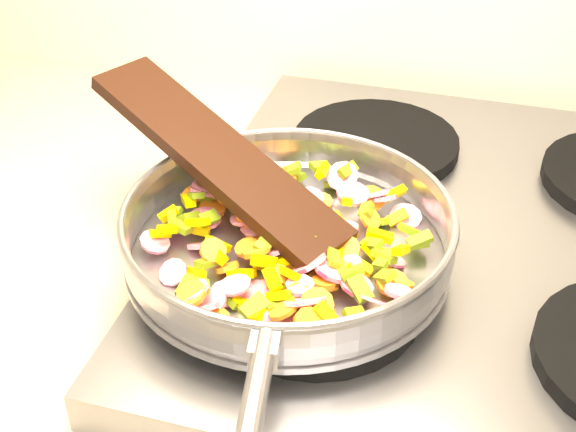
# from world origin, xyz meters

# --- Properties ---
(cooktop) EXTENTS (0.60, 0.60, 0.04)m
(cooktop) POSITION_xyz_m (-0.70, 1.67, 0.92)
(cooktop) COLOR #939399
(cooktop) RESTS_ON counter_top
(grate_fl) EXTENTS (0.19, 0.19, 0.02)m
(grate_fl) POSITION_xyz_m (-0.84, 1.52, 0.95)
(grate_fl) COLOR black
(grate_fl) RESTS_ON cooktop
(grate_bl) EXTENTS (0.19, 0.19, 0.02)m
(grate_bl) POSITION_xyz_m (-0.84, 1.81, 0.95)
(grate_bl) COLOR black
(grate_bl) RESTS_ON cooktop
(saute_pan) EXTENTS (0.34, 0.50, 0.05)m
(saute_pan) POSITION_xyz_m (-0.88, 1.56, 0.98)
(saute_pan) COLOR #9E9EA5
(saute_pan) RESTS_ON grate_fl
(vegetable_heap) EXTENTS (0.26, 0.26, 0.05)m
(vegetable_heap) POSITION_xyz_m (-0.88, 1.56, 0.98)
(vegetable_heap) COLOR #DC154C
(vegetable_heap) RESTS_ON saute_pan
(wooden_spatula) EXTENTS (0.29, 0.19, 0.09)m
(wooden_spatula) POSITION_xyz_m (-0.96, 1.61, 1.02)
(wooden_spatula) COLOR black
(wooden_spatula) RESTS_ON saute_pan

